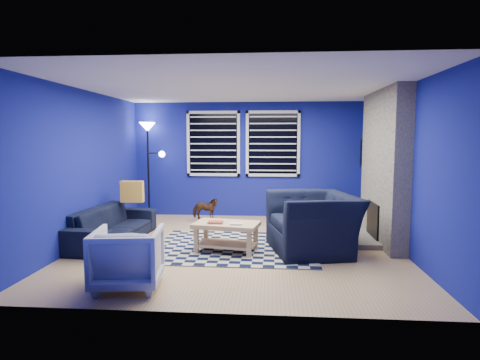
# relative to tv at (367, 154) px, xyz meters

# --- Properties ---
(floor) EXTENTS (5.00, 5.00, 0.00)m
(floor) POSITION_rel_tv_xyz_m (-2.45, -2.00, -1.40)
(floor) COLOR tan
(floor) RESTS_ON ground
(ceiling) EXTENTS (5.00, 5.00, 0.00)m
(ceiling) POSITION_rel_tv_xyz_m (-2.45, -2.00, 1.10)
(ceiling) COLOR white
(ceiling) RESTS_ON wall_back
(wall_back) EXTENTS (5.00, 0.00, 5.00)m
(wall_back) POSITION_rel_tv_xyz_m (-2.45, 0.50, -0.15)
(wall_back) COLOR navy
(wall_back) RESTS_ON floor
(wall_left) EXTENTS (0.00, 5.00, 5.00)m
(wall_left) POSITION_rel_tv_xyz_m (-4.95, -2.00, -0.15)
(wall_left) COLOR navy
(wall_left) RESTS_ON floor
(wall_right) EXTENTS (0.00, 5.00, 5.00)m
(wall_right) POSITION_rel_tv_xyz_m (0.05, -2.00, -0.15)
(wall_right) COLOR navy
(wall_right) RESTS_ON floor
(fireplace) EXTENTS (0.65, 2.00, 2.50)m
(fireplace) POSITION_rel_tv_xyz_m (-0.09, -1.50, -0.20)
(fireplace) COLOR gray
(fireplace) RESTS_ON floor
(window_left) EXTENTS (1.17, 0.06, 1.42)m
(window_left) POSITION_rel_tv_xyz_m (-3.20, 0.46, 0.20)
(window_left) COLOR black
(window_left) RESTS_ON wall_back
(window_right) EXTENTS (1.17, 0.06, 1.42)m
(window_right) POSITION_rel_tv_xyz_m (-1.90, 0.46, 0.20)
(window_right) COLOR black
(window_right) RESTS_ON wall_back
(tv) EXTENTS (0.07, 1.00, 0.58)m
(tv) POSITION_rel_tv_xyz_m (0.00, 0.00, 0.00)
(tv) COLOR black
(tv) RESTS_ON wall_right
(rug) EXTENTS (2.52, 2.03, 0.02)m
(rug) POSITION_rel_tv_xyz_m (-2.49, -2.10, -1.39)
(rug) COLOR black
(rug) RESTS_ON floor
(sofa) EXTENTS (2.05, 0.93, 0.58)m
(sofa) POSITION_rel_tv_xyz_m (-4.55, -1.92, -1.11)
(sofa) COLOR black
(sofa) RESTS_ON floor
(armchair_big) EXTENTS (1.59, 1.46, 0.88)m
(armchair_big) POSITION_rel_tv_xyz_m (-1.29, -2.21, -0.96)
(armchair_big) COLOR black
(armchair_big) RESTS_ON floor
(armchair_bent) EXTENTS (0.84, 0.86, 0.70)m
(armchair_bent) POSITION_rel_tv_xyz_m (-3.57, -3.88, -1.05)
(armchair_bent) COLOR gray
(armchair_bent) RESTS_ON floor
(rocking_horse) EXTENTS (0.29, 0.56, 0.46)m
(rocking_horse) POSITION_rel_tv_xyz_m (-3.25, -0.35, -1.10)
(rocking_horse) COLOR #452816
(rocking_horse) RESTS_ON floor
(coffee_table) EXTENTS (1.04, 0.72, 0.48)m
(coffee_table) POSITION_rel_tv_xyz_m (-2.59, -2.38, -1.07)
(coffee_table) COLOR #DEC27D
(coffee_table) RESTS_ON rug
(cabinet) EXTENTS (0.65, 0.49, 0.59)m
(cabinet) POSITION_rel_tv_xyz_m (-0.67, 0.25, -1.14)
(cabinet) COLOR #DEC27D
(cabinet) RESTS_ON floor
(floor_lamp) EXTENTS (0.56, 0.34, 2.06)m
(floor_lamp) POSITION_rel_tv_xyz_m (-4.57, 0.25, 0.29)
(floor_lamp) COLOR black
(floor_lamp) RESTS_ON floor
(throw_pillow) EXTENTS (0.40, 0.13, 0.38)m
(throw_pillow) POSITION_rel_tv_xyz_m (-4.40, -1.36, -0.63)
(throw_pillow) COLOR gold
(throw_pillow) RESTS_ON sofa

